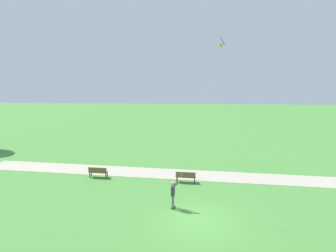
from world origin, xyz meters
name	(u,v)px	position (x,y,z in m)	size (l,w,h in m)	color
ground_plane	(198,220)	(0.00, 0.00, 0.00)	(120.00, 120.00, 0.00)	#4C8E3D
walkway_path	(169,174)	(7.32, 2.00, 0.01)	(2.40, 32.00, 0.02)	#B7AD99
person_kite_flyer	(173,192)	(1.31, 1.45, 1.05)	(0.52, 0.62, 1.83)	#232328
flying_kite	(218,43)	(1.19, -1.00, 9.87)	(1.20, 2.38, 8.60)	blue
park_bench_near_walkway	(186,176)	(5.52, 0.66, 0.51)	(0.58, 1.53, 0.88)	brown
park_bench_far_walkway	(98,172)	(6.16, 7.63, 0.51)	(0.58, 1.53, 0.88)	brown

